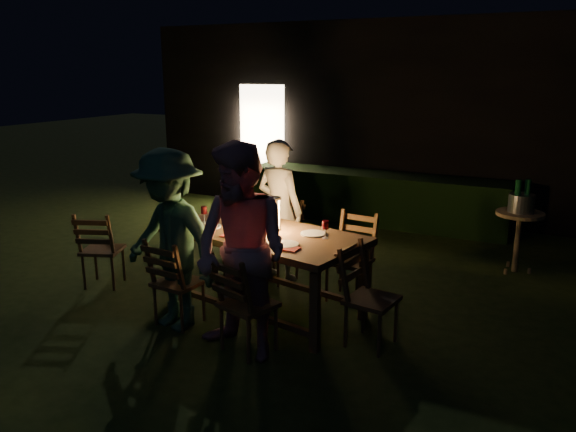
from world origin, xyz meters
The scene contains 29 objects.
garden_envelope centered at (-0.01, 6.15, 1.58)m, with size 40.00×40.00×3.20m.
dining_table centered at (-0.42, -0.07, 0.76)m, with size 2.18×1.38×0.84m.
chair_near_left centered at (-1.01, -0.74, 0.28)m, with size 0.45×0.47×0.92m.
chair_near_right centered at (-0.13, -0.91, 0.29)m, with size 0.54×0.56×0.96m.
chair_far_left centered at (-0.71, 0.77, 0.30)m, with size 0.53×0.56×0.98m.
chair_far_right centered at (0.27, 0.58, 0.29)m, with size 0.47×0.50×0.97m.
chair_end centered at (0.79, -0.31, 0.29)m, with size 0.51×0.48×0.95m.
chair_spare centered at (-2.39, -0.31, 0.28)m, with size 0.55×0.56×0.93m.
person_house_side centered at (-0.70, 0.82, 0.83)m, with size 0.61×0.40×1.66m, color beige.
person_opp_right centered at (-0.14, -0.96, 0.93)m, with size 0.90×0.70×1.86m, color #AD7784.
person_opp_left centered at (-1.02, -0.79, 0.87)m, with size 1.12×0.64×1.73m, color #2B573F.
lantern centered at (-0.36, -0.03, 1.00)m, with size 0.16×0.16×0.35m.
plate_far_left centered at (-0.92, 0.25, 0.85)m, with size 0.25×0.25×0.01m, color white.
plate_near_left centered at (-1.00, -0.18, 0.85)m, with size 0.25×0.25×0.01m, color white.
plate_far_right centered at (0.06, 0.06, 0.85)m, with size 0.25×0.25×0.01m, color white.
plate_near_right centered at (-0.02, -0.37, 0.85)m, with size 0.25×0.25×0.01m, color white.
wineglass_a centered at (-0.66, 0.26, 0.93)m, with size 0.06×0.06×0.18m, color #59070F, non-canonical shape.
wineglass_b centered at (-1.15, -0.05, 0.93)m, with size 0.06×0.06×0.18m, color #59070F, non-canonical shape.
wineglass_c centered at (-0.18, -0.40, 0.93)m, with size 0.06×0.06×0.18m, color #59070F, non-canonical shape.
wineglass_d centered at (0.22, -0.01, 0.93)m, with size 0.06×0.06×0.18m, color #59070F, non-canonical shape.
wineglass_e centered at (-0.58, -0.34, 0.93)m, with size 0.06×0.06×0.18m, color silver, non-canonical shape.
bottle_table centered at (-0.67, -0.02, 0.98)m, with size 0.07×0.07×0.28m, color #0F471E.
napkin_left centered at (-0.63, -0.35, 0.85)m, with size 0.18×0.14×0.01m, color red.
napkin_right centered at (0.06, -0.47, 0.85)m, with size 0.18×0.14×0.01m, color red.
phone centered at (-1.09, -0.24, 0.85)m, with size 0.14×0.07×0.01m, color black.
side_table centered at (1.79, 2.30, 0.67)m, with size 0.56×0.56×0.76m.
ice_bucket centered at (1.79, 2.30, 0.87)m, with size 0.30×0.30×0.22m, color #A5A8AD.
bottle_bucket_a centered at (1.74, 2.26, 0.92)m, with size 0.07×0.07×0.32m, color #0F471E.
bottle_bucket_b centered at (1.84, 2.34, 0.92)m, with size 0.07×0.07×0.32m, color #0F471E.
Camera 1 is at (2.20, -4.78, 2.42)m, focal length 35.00 mm.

